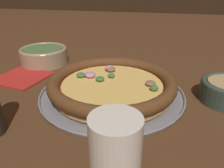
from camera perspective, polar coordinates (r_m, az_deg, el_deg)
ground_plane at (r=0.52m, az=-0.00°, el=-2.66°), size 3.00×3.00×0.00m
pizza_tray at (r=0.52m, az=-0.00°, el=-2.27°), size 0.34×0.34×0.01m
pizza at (r=0.51m, az=-0.00°, el=0.03°), size 0.30×0.30×0.04m
bowl_far at (r=0.74m, az=-17.35°, el=7.31°), size 0.15×0.15×0.05m
drinking_cup at (r=0.28m, az=0.85°, el=-17.44°), size 0.07×0.07×0.10m
napkin at (r=0.65m, az=-22.51°, el=1.80°), size 0.15×0.15×0.01m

